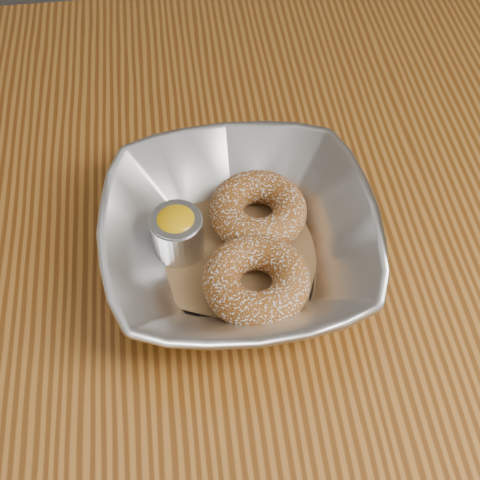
{
  "coord_description": "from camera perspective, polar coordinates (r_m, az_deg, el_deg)",
  "views": [
    {
      "loc": [
        -0.1,
        -0.41,
        1.27
      ],
      "look_at": [
        -0.05,
        -0.05,
        0.78
      ],
      "focal_mm": 50.0,
      "sensor_mm": 36.0,
      "label": 1
    }
  ],
  "objects": [
    {
      "name": "table",
      "position": [
        0.75,
        3.44,
        -2.73
      ],
      "size": [
        1.2,
        0.8,
        0.75
      ],
      "color": "brown",
      "rests_on": "ground_plane"
    },
    {
      "name": "ground_plane",
      "position": [
        1.34,
        2.03,
        -18.71
      ],
      "size": [
        4.0,
        4.0,
        0.0
      ],
      "primitive_type": "plane",
      "color": "#565659",
      "rests_on": "ground"
    },
    {
      "name": "donut_back",
      "position": [
        0.64,
        1.54,
        2.54
      ],
      "size": [
        0.11,
        0.11,
        0.03
      ],
      "primitive_type": "torus",
      "rotation": [
        0.0,
        0.0,
        -0.15
      ],
      "color": "brown",
      "rests_on": "parchment"
    },
    {
      "name": "ramekin",
      "position": [
        0.61,
        -5.38,
        0.7
      ],
      "size": [
        0.05,
        0.05,
        0.05
      ],
      "color": "silver",
      "rests_on": "table"
    },
    {
      "name": "parchment",
      "position": [
        0.63,
        0.0,
        -1.16
      ],
      "size": [
        0.19,
        0.19,
        0.0
      ],
      "primitive_type": "cube",
      "rotation": [
        0.0,
        0.0,
        1.18
      ],
      "color": "brown",
      "rests_on": "table"
    },
    {
      "name": "serving_bowl",
      "position": [
        0.61,
        0.0,
        0.05
      ],
      "size": [
        0.25,
        0.25,
        0.06
      ],
      "primitive_type": "imported",
      "color": "silver",
      "rests_on": "table"
    },
    {
      "name": "donut_front",
      "position": [
        0.59,
        1.4,
        -3.49
      ],
      "size": [
        0.12,
        0.12,
        0.03
      ],
      "primitive_type": "torus",
      "rotation": [
        0.0,
        0.0,
        0.38
      ],
      "color": "brown",
      "rests_on": "parchment"
    }
  ]
}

